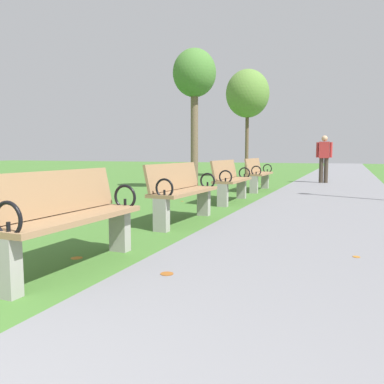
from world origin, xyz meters
The scene contains 9 objects.
paved_walkway centered at (1.47, 18.00, 0.01)m, with size 2.94×44.00×0.02m, color slate.
park_bench_2 centered at (-0.50, 2.78, 0.49)m, with size 0.51×1.61×0.90m.
park_bench_3 centered at (-0.50, 5.37, 0.49)m, with size 0.54×1.62×0.90m.
park_bench_4 centered at (-0.50, 8.00, 0.49)m, with size 0.48×1.60×0.90m.
park_bench_5 centered at (-0.50, 10.72, 0.49)m, with size 0.48×1.60×0.90m.
tree_2 centered at (-2.22, 10.25, 3.14)m, with size 1.20×1.20×3.91m.
tree_3 centered at (-2.28, 16.55, 3.53)m, with size 1.84×1.84×4.56m.
pedestrian_walking centered at (1.03, 14.14, 0.93)m, with size 0.53×0.24×1.62m.
scattered_leaves centered at (-0.74, 6.18, 0.01)m, with size 5.03×10.27×0.02m.
Camera 1 is at (1.84, -0.06, 1.07)m, focal length 36.65 mm.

